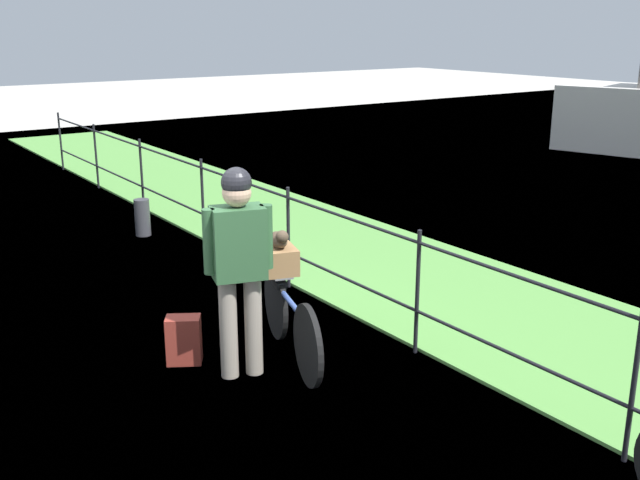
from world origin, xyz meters
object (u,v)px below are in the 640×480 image
object	(u,v)px
wooden_crate	(279,260)
terrier_dog	(279,239)
cyclist_person	(239,255)
backpack_on_paving	(184,340)
bicycle_main	(290,320)
mooring_bollard	(142,217)

from	to	relation	value
wooden_crate	terrier_dog	xyz separation A→B (m)	(0.02, -0.01, 0.19)
cyclist_person	backpack_on_paving	distance (m)	0.97
wooden_crate	terrier_dog	size ratio (longest dim) A/B	1.11
bicycle_main	terrier_dog	xyz separation A→B (m)	(-0.30, 0.09, 0.61)
wooden_crate	terrier_dog	bearing A→B (deg)	-16.79
wooden_crate	bicycle_main	bearing A→B (deg)	-16.79
terrier_dog	cyclist_person	world-z (taller)	cyclist_person
backpack_on_paving	wooden_crate	bearing A→B (deg)	-155.99
terrier_dog	wooden_crate	bearing A→B (deg)	163.21
terrier_dog	cyclist_person	distance (m)	0.66
mooring_bollard	terrier_dog	bearing A→B (deg)	-4.90
bicycle_main	wooden_crate	distance (m)	0.54
wooden_crate	backpack_on_paving	distance (m)	1.04
terrier_dog	cyclist_person	size ratio (longest dim) A/B	0.19
cyclist_person	wooden_crate	bearing A→B (deg)	121.76
terrier_dog	mooring_bollard	size ratio (longest dim) A/B	0.66
mooring_bollard	cyclist_person	bearing A→B (deg)	-11.95
cyclist_person	backpack_on_paving	bearing A→B (deg)	-148.53
bicycle_main	terrier_dog	distance (m)	0.69
terrier_dog	cyclist_person	xyz separation A→B (m)	(0.33, -0.57, 0.05)
mooring_bollard	wooden_crate	bearing A→B (deg)	-4.82
wooden_crate	cyclist_person	xyz separation A→B (m)	(0.36, -0.58, 0.24)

